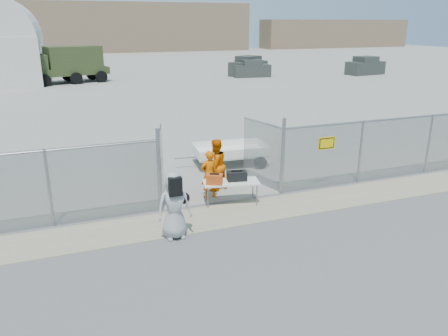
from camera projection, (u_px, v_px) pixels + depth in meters
name	position (u px, v px, depth m)	size (l,w,h in m)	color
ground	(249.00, 228.00, 11.89)	(160.00, 160.00, 0.00)	#5A5959
tarmac_inside	(101.00, 72.00, 49.25)	(160.00, 80.00, 0.01)	gray
dirt_strip	(236.00, 213.00, 12.78)	(44.00, 1.60, 0.01)	tan
distant_hills	(108.00, 27.00, 81.50)	(140.00, 6.00, 9.00)	#7F684F
chain_link_fence	(224.00, 168.00, 13.32)	(40.00, 0.20, 2.20)	gray
folding_table	(231.00, 192.00, 13.41)	(1.69, 0.70, 0.72)	white
orange_bag	(215.00, 179.00, 13.06)	(0.47, 0.31, 0.29)	#CB4B15
black_duffel	(237.00, 176.00, 13.36)	(0.59, 0.35, 0.29)	black
security_worker_left	(209.00, 175.00, 13.72)	(0.57, 0.37, 1.56)	#E15E00
security_worker_right	(215.00, 165.00, 14.34)	(0.85, 0.66, 1.74)	#E15E00
visitor	(174.00, 206.00, 11.12)	(0.87, 0.57, 1.78)	#A2A2A2
utility_trailer	(230.00, 154.00, 17.04)	(3.61, 1.86, 0.87)	white
military_truck	(68.00, 65.00, 40.11)	(6.91, 2.55, 3.29)	#32401E
parked_vehicle_near	(248.00, 66.00, 45.99)	(4.38, 1.98, 1.98)	#333834
parked_vehicle_mid	(251.00, 69.00, 44.79)	(3.78, 1.71, 1.71)	#333834
parked_vehicle_far	(365.00, 66.00, 46.82)	(4.15, 1.88, 1.88)	#333834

